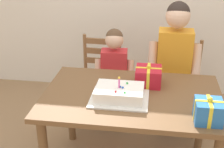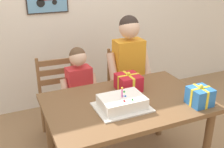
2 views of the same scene
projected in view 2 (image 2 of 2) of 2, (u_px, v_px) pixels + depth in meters
The scene contains 9 objects.
back_wall at pixel (71, 9), 3.51m from camera, with size 6.40×0.11×2.60m.
dining_table at pixel (127, 111), 2.39m from camera, with size 1.40×0.91×0.75m.
birthday_cake at pixel (122, 103), 2.22m from camera, with size 0.44×0.34×0.19m.
gift_box_red_large at pixel (200, 96), 2.26m from camera, with size 0.19×0.18×0.19m.
gift_box_beside_cake at pixel (128, 82), 2.53m from camera, with size 0.21×0.22×0.18m.
chair_left at pixel (60, 99), 2.99m from camera, with size 0.44×0.44×0.92m.
chair_right at pixel (127, 86), 3.30m from camera, with size 0.45×0.45×0.92m.
child_older at pixel (129, 64), 2.99m from camera, with size 0.49×0.28×1.36m.
child_younger at pixel (79, 87), 2.84m from camera, with size 0.40×0.23×1.08m.
Camera 2 is at (-0.96, -1.85, 1.87)m, focal length 43.54 mm.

